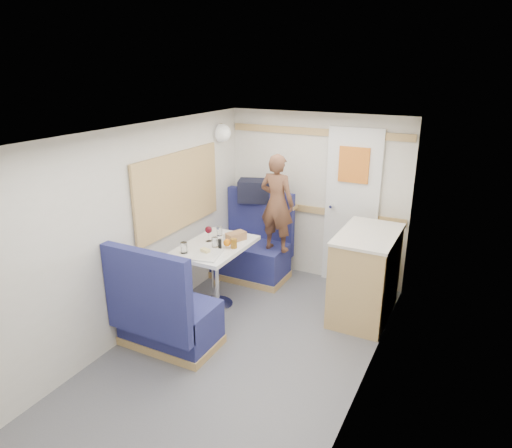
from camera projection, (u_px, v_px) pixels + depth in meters
The scene contains 28 objects.
floor at pixel (219, 375), 3.89m from camera, with size 4.50×4.50×0.00m, color #515156.
ceiling at pixel (212, 140), 3.23m from camera, with size 4.50×4.50×0.00m, color silver.
wall_back at pixel (316, 198), 5.45m from camera, with size 2.20×0.02×2.00m, color silver.
wall_left at pixel (110, 244), 4.03m from camera, with size 0.02×4.50×2.00m, color silver.
wall_right at pixel (355, 299), 3.08m from camera, with size 0.02×4.50×2.00m, color silver.
oak_trim_low at pixel (314, 210), 5.48m from camera, with size 2.15×0.02×0.08m, color #AB864D.
oak_trim_high at pixel (318, 132), 5.17m from camera, with size 2.15×0.02×0.08m, color #AB864D.
side_window at pixel (178, 191), 4.78m from camera, with size 0.04×1.30×0.72m, color #A7AF94.
rear_door at pixel (351, 206), 5.24m from camera, with size 0.62×0.12×1.86m.
dinette_table at pixel (215, 258), 4.82m from camera, with size 0.62×0.92×0.72m.
bench_far at pixel (253, 253), 5.63m from camera, with size 0.90×0.59×1.05m.
bench_near at pixel (166, 319), 4.18m from camera, with size 0.90×0.59×1.05m.
ledge at pixel (262, 203), 5.66m from camera, with size 0.90×0.14×0.04m, color #AB864D.
dome_light at pixel (222, 133), 5.31m from camera, with size 0.20×0.20×0.20m, color white.
galley_counter at pixel (365, 274), 4.68m from camera, with size 0.57×0.92×0.92m.
person at pixel (277, 203), 5.17m from camera, with size 0.41×0.27×1.13m, color brown.
duffel_bag at pixel (261, 191), 5.61m from camera, with size 0.56×0.27×0.27m, color black.
tray at pixel (207, 255), 4.50m from camera, with size 0.25×0.33×0.02m, color silver.
orange_fruit at pixel (227, 243), 4.67m from camera, with size 0.08×0.08×0.08m, color #E05509.
cheese_block at pixel (205, 250), 4.54m from camera, with size 0.09×0.05×0.03m, color #DED280.
wine_glass at pixel (209, 230), 4.82m from camera, with size 0.08×0.08×0.17m.
tumbler_left at pixel (184, 248), 4.54m from camera, with size 0.07×0.07×0.11m, color white.
tumbler_mid at pixel (219, 231), 5.01m from camera, with size 0.06×0.06×0.10m, color white.
tumbler_right at pixel (215, 242), 4.70m from camera, with size 0.07×0.07×0.11m, color silver.
beer_glass at pixel (234, 243), 4.67m from camera, with size 0.07×0.07×0.10m, color brown.
pepper_grinder at pixel (220, 244), 4.66m from camera, with size 0.04×0.04×0.10m, color black.
salt_grinder at pixel (224, 237), 4.85m from camera, with size 0.04×0.04×0.09m, color white.
bread_loaf at pixel (236, 236), 4.87m from camera, with size 0.12×0.22×0.09m, color olive.
Camera 1 is at (1.75, -2.74, 2.50)m, focal length 32.00 mm.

